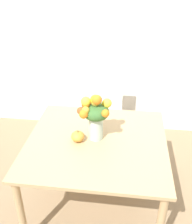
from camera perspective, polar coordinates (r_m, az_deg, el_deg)
name	(u,v)px	position (r m, az deg, el deg)	size (l,w,h in m)	color
ground_plane	(96,201)	(2.80, 0.11, -18.79)	(12.00, 12.00, 0.00)	#8E7556
wall_back	(111,32)	(3.38, 3.37, 17.05)	(8.00, 0.06, 2.70)	white
dining_table	(97,149)	(2.34, 0.12, -8.04)	(1.21, 1.15, 0.75)	tan
flower_vase	(95,115)	(2.19, -0.20, -0.61)	(0.28, 0.24, 0.43)	#B2CCBC
pumpkin	(78,136)	(2.26, -3.99, -5.31)	(0.12, 0.12, 0.11)	gold
dining_chair_near_window	(105,113)	(3.20, 2.05, -0.15)	(0.43, 0.43, 0.99)	silver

